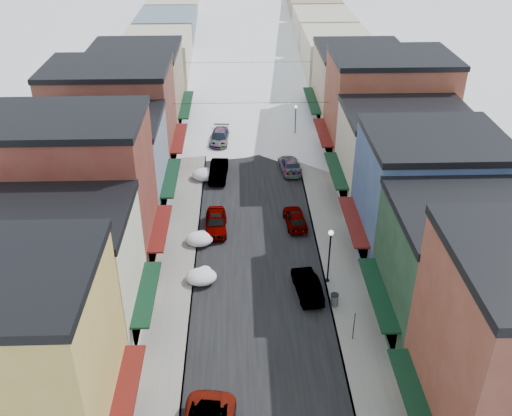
{
  "coord_description": "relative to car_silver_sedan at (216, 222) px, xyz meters",
  "views": [
    {
      "loc": [
        -1.38,
        -17.16,
        26.98
      ],
      "look_at": [
        0.0,
        24.96,
        2.22
      ],
      "focal_mm": 40.0,
      "sensor_mm": 36.0,
      "label": 1
    }
  ],
  "objects": [
    {
      "name": "trash_can",
      "position": [
        8.78,
        -10.58,
        -0.14
      ],
      "size": [
        0.58,
        0.58,
        0.98
      ],
      "color": "slate",
      "rests_on": "sidewalk_right"
    },
    {
      "name": "road",
      "position": [
        3.5,
        34.94,
        -0.79
      ],
      "size": [
        10.0,
        160.0,
        0.01
      ],
      "primitive_type": "cube",
      "color": "black",
      "rests_on": "ground"
    },
    {
      "name": "bldg_l_yellow",
      "position": [
        -9.69,
        -21.06,
        4.97
      ],
      "size": [
        11.3,
        8.7,
        11.5
      ],
      "color": "gold",
      "rests_on": "ground"
    },
    {
      "name": "car_silver_wagon",
      "position": [
        -0.07,
        18.54,
        -0.04
      ],
      "size": [
        2.5,
        5.34,
        1.51
      ],
      "primitive_type": "imported",
      "rotation": [
        0.0,
        0.0,
        -0.08
      ],
      "color": "#A9AAB1",
      "rests_on": "ground"
    },
    {
      "name": "parking_sign",
      "position": [
        9.49,
        -14.06,
        0.65
      ],
      "size": [
        0.06,
        0.3,
        2.21
      ],
      "color": "black",
      "rests_on": "sidewalk_right"
    },
    {
      "name": "snow_pile_near",
      "position": [
        -0.89,
        -7.27,
        -0.31
      ],
      "size": [
        2.36,
        2.65,
        1.0
      ],
      "color": "white",
      "rests_on": "ground"
    },
    {
      "name": "car_lane_white",
      "position": [
        4.1,
        43.12,
        -0.09
      ],
      "size": [
        2.73,
        5.21,
        1.4
      ],
      "primitive_type": "imported",
      "rotation": [
        0.0,
        0.0,
        3.23
      ],
      "color": "silver",
      "rests_on": "ground"
    },
    {
      "name": "overhead_cables",
      "position": [
        3.5,
        22.44,
        5.41
      ],
      "size": [
        16.4,
        15.04,
        0.04
      ],
      "color": "black",
      "rests_on": "ground"
    },
    {
      "name": "snow_pile_mid",
      "position": [
        -1.32,
        -2.03,
        -0.32
      ],
      "size": [
        2.33,
        2.64,
        0.99
      ],
      "color": "white",
      "rests_on": "ground"
    },
    {
      "name": "sidewalk_left",
      "position": [
        -3.1,
        34.94,
        -0.72
      ],
      "size": [
        3.2,
        160.0,
        0.15
      ],
      "primitive_type": "cube",
      "color": "gray",
      "rests_on": "ground"
    },
    {
      "name": "bldg_r_tan",
      "position": [
        16.69,
        23.94,
        3.96
      ],
      "size": [
        11.3,
        11.2,
        9.5
      ],
      "color": "tan",
      "rests_on": "ground"
    },
    {
      "name": "snow_pile_far",
      "position": [
        -1.38,
        9.75,
        -0.26
      ],
      "size": [
        2.61,
        2.81,
        1.11
      ],
      "color": "white",
      "rests_on": "ground"
    },
    {
      "name": "car_dark_hatch",
      "position": [
        0.0,
        9.95,
        -0.0
      ],
      "size": [
        1.95,
        4.89,
        1.58
      ],
      "primitive_type": "imported",
      "rotation": [
        0.0,
        0.0,
        -0.06
      ],
      "color": "black",
      "rests_on": "ground"
    },
    {
      "name": "bldg_l_brick_near",
      "position": [
        -10.19,
        -4.56,
        5.47
      ],
      "size": [
        12.3,
        8.2,
        12.5
      ],
      "color": "maroon",
      "rests_on": "ground"
    },
    {
      "name": "car_green_sedan",
      "position": [
        7.0,
        -8.95,
        -0.05
      ],
      "size": [
        2.11,
        4.67,
        1.49
      ],
      "primitive_type": "imported",
      "rotation": [
        0.0,
        0.0,
        3.26
      ],
      "color": "black",
      "rests_on": "ground"
    },
    {
      "name": "car_lane_silver",
      "position": [
        2.5,
        29.36,
        -0.1
      ],
      "size": [
        2.16,
        4.24,
        1.38
      ],
      "primitive_type": "imported",
      "rotation": [
        0.0,
        0.0,
        -0.13
      ],
      "color": "#999CA1",
      "rests_on": "ground"
    },
    {
      "name": "bldg_r_green",
      "position": [
        16.69,
        -13.06,
        3.97
      ],
      "size": [
        11.3,
        9.2,
        9.5
      ],
      "color": "#1A3722",
      "rests_on": "ground"
    },
    {
      "name": "streetlamp_far",
      "position": [
        8.7,
        19.43,
        1.93
      ],
      "size": [
        0.34,
        0.34,
        4.07
      ],
      "color": "black",
      "rests_on": "sidewalk_right"
    },
    {
      "name": "bldg_l_tan",
      "position": [
        -9.69,
        22.94,
        4.21
      ],
      "size": [
        11.3,
        11.2,
        10.0
      ],
      "color": "#8A745B",
      "rests_on": "ground"
    },
    {
      "name": "curb_right",
      "position": [
        8.55,
        34.94,
        -0.72
      ],
      "size": [
        0.1,
        160.0,
        0.15
      ],
      "primitive_type": "cube",
      "color": "slate",
      "rests_on": "ground"
    },
    {
      "name": "curb_left",
      "position": [
        -1.55,
        34.94,
        -0.72
      ],
      "size": [
        0.1,
        160.0,
        0.15
      ],
      "primitive_type": "cube",
      "color": "slate",
      "rests_on": "ground"
    },
    {
      "name": "distant_blocks",
      "position": [
        3.5,
        57.94,
        3.21
      ],
      "size": [
        34.0,
        55.0,
        8.0
      ],
      "color": "gray",
      "rests_on": "ground"
    },
    {
      "name": "sidewalk_right",
      "position": [
        10.1,
        34.94,
        -0.72
      ],
      "size": [
        3.2,
        160.0,
        0.15
      ],
      "primitive_type": "cube",
      "color": "gray",
      "rests_on": "ground"
    },
    {
      "name": "bldg_l_brick_far",
      "position": [
        -10.69,
        12.94,
        4.71
      ],
      "size": [
        13.3,
        9.2,
        11.0
      ],
      "color": "brown",
      "rests_on": "ground"
    },
    {
      "name": "bldg_r_blue",
      "position": [
        16.69,
        -4.06,
        4.47
      ],
      "size": [
        11.3,
        9.2,
        10.5
      ],
      "color": "navy",
      "rests_on": "ground"
    },
    {
      "name": "bldg_l_grayblue",
      "position": [
        -9.69,
        3.94,
        3.72
      ],
      "size": [
        11.3,
        9.2,
        9.0
      ],
      "color": "slate",
      "rests_on": "ground"
    },
    {
      "name": "car_black_sedan",
      "position": [
        7.41,
        11.33,
        -0.09
      ],
      "size": [
        2.39,
        4.99,
        1.4
      ],
      "primitive_type": "imported",
      "rotation": [
        0.0,
        0.0,
        3.23
      ],
      "color": "black",
      "rests_on": "ground"
    },
    {
      "name": "streetlamp_near",
      "position": [
        8.7,
        -7.72,
        2.23
      ],
      "size": [
        0.38,
        0.38,
        4.55
      ],
      "color": "black",
      "rests_on": "sidewalk_right"
    },
    {
      "name": "car_gray_suv",
      "position": [
        7.0,
        0.61,
        -0.06
      ],
      "size": [
        2.1,
        4.43,
        1.46
      ],
      "primitive_type": "imported",
      "rotation": [
        0.0,
        0.0,
        3.23
      ],
      "color": "gray",
      "rests_on": "ground"
    },
    {
      "name": "bldg_r_cream",
      "position": [
        17.19,
        4.94,
        3.72
      ],
      "size": [
        12.3,
        9.2,
        9.0
      ],
      "color": "beige",
      "rests_on": "ground"
    },
    {
      "name": "bldg_l_cream",
      "position": [
        -9.69,
        -12.56,
        3.97
      ],
      "size": [
        11.3,
        8.2,
        9.5
      ],
      "color": "beige",
      "rests_on": "ground"
    },
    {
      "name": "bldg_r_brick_far",
      "position": [
        17.69,
        13.94,
        4.96
      ],
      "size": [
        13.3,
        9.2,
        11.5
      ],
      "color": "brown",
      "rests_on": "ground"
    },
    {
      "name": "car_silver_sedan",
      "position": [
        0.0,
        0.0,
        0.0
      ],
      "size": [
        1.97,
        4.69,
        1.58
      ],
      "primitive_type": "imported",
      "rotation": [
        0.0,
        0.0,
        0.02
      ],
      "color": "#A3A5AB",
      "rests_on": "ground"
    }
  ]
}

